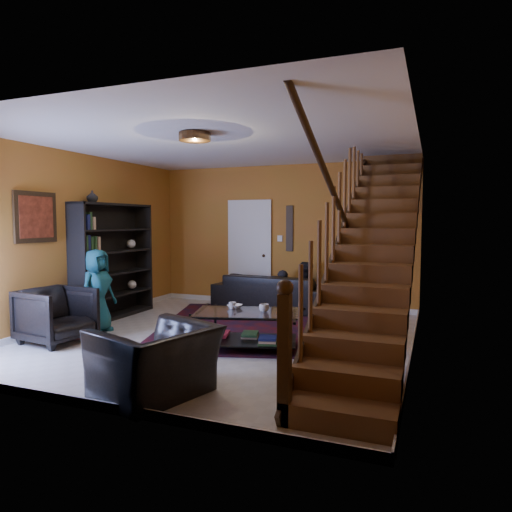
{
  "coord_description": "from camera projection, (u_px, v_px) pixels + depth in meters",
  "views": [
    {
      "loc": [
        2.82,
        -5.9,
        1.69
      ],
      "look_at": [
        0.35,
        0.4,
        1.17
      ],
      "focal_mm": 32.0,
      "sensor_mm": 36.0,
      "label": 1
    }
  ],
  "objects": [
    {
      "name": "person_adult_a",
      "position": [
        282.0,
        301.0,
        8.75
      ],
      "size": [
        0.46,
        0.32,
        1.21
      ],
      "primitive_type": "imported",
      "rotation": [
        0.0,
        0.0,
        3.22
      ],
      "color": "black",
      "rests_on": "sofa"
    },
    {
      "name": "vase",
      "position": [
        92.0,
        196.0,
        7.44
      ],
      "size": [
        0.18,
        0.18,
        0.19
      ],
      "primitive_type": "imported",
      "color": "#999999",
      "rests_on": "bookshelf"
    },
    {
      "name": "armchair_left",
      "position": [
        56.0,
        315.0,
        6.34
      ],
      "size": [
        0.95,
        0.93,
        0.77
      ],
      "primitive_type": "imported",
      "rotation": [
        0.0,
        0.0,
        1.44
      ],
      "color": "black",
      "rests_on": "floor"
    },
    {
      "name": "person_adult_b",
      "position": [
        304.0,
        298.0,
        8.59
      ],
      "size": [
        0.67,
        0.52,
        1.38
      ],
      "primitive_type": "imported",
      "rotation": [
        0.0,
        0.0,
        3.14
      ],
      "color": "black",
      "rests_on": "sofa"
    },
    {
      "name": "armchair_right",
      "position": [
        156.0,
        362.0,
        4.38
      ],
      "size": [
        1.19,
        1.27,
        0.68
      ],
      "primitive_type": "imported",
      "rotation": [
        0.0,
        0.0,
        -1.88
      ],
      "color": "black",
      "rests_on": "floor"
    },
    {
      "name": "floor",
      "position": [
        224.0,
        338.0,
        6.63
      ],
      "size": [
        5.5,
        5.5,
        0.0
      ],
      "primitive_type": "plane",
      "color": "beige",
      "rests_on": "ground"
    },
    {
      "name": "cup_a",
      "position": [
        264.0,
        308.0,
        5.94
      ],
      "size": [
        0.14,
        0.14,
        0.1
      ],
      "primitive_type": "imported",
      "rotation": [
        0.0,
        0.0,
        -0.05
      ],
      "color": "#999999",
      "rests_on": "coffee_table"
    },
    {
      "name": "wall_hanging",
      "position": [
        290.0,
        228.0,
        8.99
      ],
      "size": [
        0.14,
        0.03,
        0.9
      ],
      "primitive_type": "cube",
      "color": "black",
      "rests_on": "room"
    },
    {
      "name": "rug",
      "position": [
        259.0,
        325.0,
        7.4
      ],
      "size": [
        3.97,
        4.27,
        0.02
      ],
      "primitive_type": "cube",
      "rotation": [
        0.0,
        0.0,
        0.29
      ],
      "color": "#430C10",
      "rests_on": "floor"
    },
    {
      "name": "door",
      "position": [
        250.0,
        254.0,
        9.33
      ],
      "size": [
        0.82,
        0.05,
        2.05
      ],
      "primitive_type": "cube",
      "color": "silver",
      "rests_on": "floor"
    },
    {
      "name": "bowl",
      "position": [
        235.0,
        306.0,
        6.21
      ],
      "size": [
        0.2,
        0.2,
        0.05
      ],
      "primitive_type": "imported",
      "rotation": [
        0.0,
        0.0,
        -0.02
      ],
      "color": "#999999",
      "rests_on": "coffee_table"
    },
    {
      "name": "cup_b",
      "position": [
        232.0,
        305.0,
        6.15
      ],
      "size": [
        0.13,
        0.13,
        0.09
      ],
      "primitive_type": "imported",
      "rotation": [
        0.0,
        0.0,
        0.43
      ],
      "color": "#999999",
      "rests_on": "coffee_table"
    },
    {
      "name": "framed_picture",
      "position": [
        36.0,
        217.0,
        6.59
      ],
      "size": [
        0.04,
        0.74,
        0.74
      ],
      "primitive_type": "cube",
      "color": "#99361B",
      "rests_on": "room"
    },
    {
      "name": "person_child",
      "position": [
        97.0,
        291.0,
        6.95
      ],
      "size": [
        0.46,
        0.65,
        1.27
      ],
      "primitive_type": "imported",
      "rotation": [
        0.0,
        0.0,
        1.48
      ],
      "color": "#174F5A",
      "rests_on": "armchair_left"
    },
    {
      "name": "coffee_table",
      "position": [
        247.0,
        327.0,
        5.98
      ],
      "size": [
        1.5,
        1.12,
        0.51
      ],
      "rotation": [
        0.0,
        0.0,
        0.28
      ],
      "color": "black",
      "rests_on": "floor"
    },
    {
      "name": "sofa",
      "position": [
        274.0,
        292.0,
        8.74
      ],
      "size": [
        2.37,
        1.07,
        0.68
      ],
      "primitive_type": "imported",
      "rotation": [
        0.0,
        0.0,
        3.07
      ],
      "color": "black",
      "rests_on": "floor"
    },
    {
      "name": "room",
      "position": [
        189.0,
        311.0,
        8.34
      ],
      "size": [
        5.5,
        5.5,
        5.5
      ],
      "color": "#B15E27",
      "rests_on": "ground"
    },
    {
      "name": "popcorn_bucket",
      "position": [
        77.0,
        333.0,
        6.49
      ],
      "size": [
        0.17,
        0.17,
        0.16
      ],
      "primitive_type": "cylinder",
      "rotation": [
        0.0,
        0.0,
        0.22
      ],
      "color": "red",
      "rests_on": "rug"
    },
    {
      "name": "ceiling_fixture",
      "position": [
        195.0,
        137.0,
        5.68
      ],
      "size": [
        0.4,
        0.4,
        0.1
      ],
      "primitive_type": "cylinder",
      "color": "#3F2814",
      "rests_on": "room"
    },
    {
      "name": "bookshelf",
      "position": [
        114.0,
        263.0,
        7.99
      ],
      "size": [
        0.35,
        1.8,
        2.0
      ],
      "color": "black",
      "rests_on": "floor"
    },
    {
      "name": "staircase",
      "position": [
        375.0,
        244.0,
        5.75
      ],
      "size": [
        0.95,
        5.02,
        3.18
      ],
      "color": "brown",
      "rests_on": "floor"
    }
  ]
}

